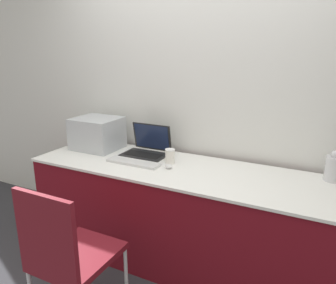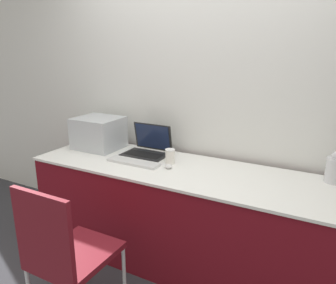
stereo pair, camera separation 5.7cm
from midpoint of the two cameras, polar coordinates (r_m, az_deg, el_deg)
ground_plane at (r=2.61m, az=-2.38°, el=-23.49°), size 14.00×14.00×0.00m
wall_back at (r=2.74m, az=5.43°, el=8.47°), size 8.00×0.05×2.60m
table at (r=2.64m, az=1.30°, el=-12.56°), size 2.35×0.72×0.79m
printer at (r=2.99m, az=-12.80°, el=1.69°), size 0.39×0.35×0.28m
laptop_left at (r=2.77m, az=-4.30°, el=-1.10°), size 0.36×0.29×0.25m
external_keyboard at (r=2.58m, az=-6.68°, el=-3.56°), size 0.44×0.12×0.02m
coffee_cup at (r=2.56m, az=-0.29°, el=-2.48°), size 0.08×0.08×0.11m
mouse at (r=2.46m, az=-0.56°, el=-4.25°), size 0.06×0.05×0.03m
metal_pitcher at (r=2.47m, az=26.35°, el=-3.99°), size 0.12×0.12×0.22m
chair at (r=2.09m, az=-18.00°, el=-17.60°), size 0.41×0.48×0.94m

